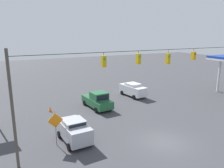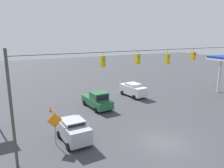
# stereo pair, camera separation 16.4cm
# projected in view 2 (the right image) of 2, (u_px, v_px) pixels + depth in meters

# --- Properties ---
(ground_plane) EXTENTS (140.00, 140.00, 0.00)m
(ground_plane) POSITION_uv_depth(u_px,v_px,m) (164.00, 142.00, 18.75)
(ground_plane) COLOR #3D3D42
(overhead_signal_span) EXTENTS (23.12, 0.38, 8.26)m
(overhead_signal_span) POSITION_uv_depth(u_px,v_px,m) (152.00, 78.00, 19.22)
(overhead_signal_span) COLOR #4C473D
(overhead_signal_span) RESTS_ON ground_plane
(sedan_white_oncoming_far) EXTENTS (2.36, 4.66, 1.96)m
(sedan_white_oncoming_far) POSITION_uv_depth(u_px,v_px,m) (133.00, 89.00, 32.44)
(sedan_white_oncoming_far) COLOR silver
(sedan_white_oncoming_far) RESTS_ON ground_plane
(pickup_truck_green_withflow_mid) EXTENTS (2.48, 5.15, 2.12)m
(pickup_truck_green_withflow_mid) POSITION_uv_depth(u_px,v_px,m) (97.00, 100.00, 27.31)
(pickup_truck_green_withflow_mid) COLOR #236038
(pickup_truck_green_withflow_mid) RESTS_ON ground_plane
(sedan_silver_parked_shoulder) EXTENTS (2.26, 4.02, 1.98)m
(sedan_silver_parked_shoulder) POSITION_uv_depth(u_px,v_px,m) (73.00, 130.00, 18.76)
(sedan_silver_parked_shoulder) COLOR #A8AAB2
(sedan_silver_parked_shoulder) RESTS_ON ground_plane
(traffic_cone_nearest) EXTENTS (0.35, 0.35, 0.64)m
(traffic_cone_nearest) POSITION_uv_depth(u_px,v_px,m) (67.00, 128.00, 20.76)
(traffic_cone_nearest) COLOR orange
(traffic_cone_nearest) RESTS_ON ground_plane
(traffic_cone_second) EXTENTS (0.35, 0.35, 0.64)m
(traffic_cone_second) POSITION_uv_depth(u_px,v_px,m) (61.00, 121.00, 22.56)
(traffic_cone_second) COLOR orange
(traffic_cone_second) RESTS_ON ground_plane
(traffic_cone_third) EXTENTS (0.35, 0.35, 0.64)m
(traffic_cone_third) POSITION_uv_depth(u_px,v_px,m) (55.00, 114.00, 24.50)
(traffic_cone_third) COLOR orange
(traffic_cone_third) RESTS_ON ground_plane
(traffic_cone_fourth) EXTENTS (0.35, 0.35, 0.64)m
(traffic_cone_fourth) POSITION_uv_depth(u_px,v_px,m) (50.00, 109.00, 26.20)
(traffic_cone_fourth) COLOR orange
(traffic_cone_fourth) RESTS_ON ground_plane
(work_zone_sign) EXTENTS (1.27, 0.06, 2.84)m
(work_zone_sign) POSITION_uv_depth(u_px,v_px,m) (55.00, 123.00, 17.88)
(work_zone_sign) COLOR slate
(work_zone_sign) RESTS_ON ground_plane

